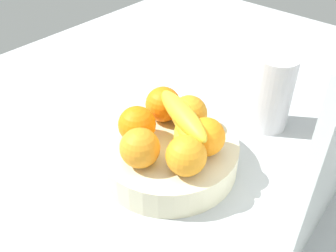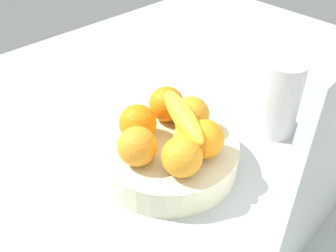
{
  "view_description": "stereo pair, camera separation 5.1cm",
  "coord_description": "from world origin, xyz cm",
  "px_view_note": "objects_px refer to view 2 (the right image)",
  "views": [
    {
      "loc": [
        43.27,
        37.1,
        53.63
      ],
      "look_at": [
        0.85,
        -0.11,
        9.98
      ],
      "focal_mm": 40.91,
      "sensor_mm": 36.0,
      "label": 1
    },
    {
      "loc": [
        39.73,
        40.78,
        53.63
      ],
      "look_at": [
        0.85,
        -0.11,
        9.98
      ],
      "focal_mm": 40.91,
      "sensor_mm": 36.0,
      "label": 2
    }
  ],
  "objects_px": {
    "thermos_tumbler": "(280,99)",
    "orange_center": "(182,157)",
    "orange_back_right": "(192,115)",
    "banana_bunch": "(185,124)",
    "fruit_bowl": "(168,154)",
    "orange_top_stack": "(167,104)",
    "orange_back_left": "(204,139)",
    "orange_front_right": "(139,147)",
    "orange_front_left": "(138,123)",
    "cutting_board": "(332,157)"
  },
  "relations": [
    {
      "from": "orange_front_left",
      "to": "cutting_board",
      "type": "height_order",
      "value": "cutting_board"
    },
    {
      "from": "orange_back_right",
      "to": "banana_bunch",
      "type": "relative_size",
      "value": 0.42
    },
    {
      "from": "orange_front_right",
      "to": "orange_back_left",
      "type": "height_order",
      "value": "same"
    },
    {
      "from": "orange_front_right",
      "to": "thermos_tumbler",
      "type": "height_order",
      "value": "thermos_tumbler"
    },
    {
      "from": "orange_front_left",
      "to": "orange_back_right",
      "type": "xyz_separation_m",
      "value": [
        -0.09,
        0.05,
        0.0
      ]
    },
    {
      "from": "orange_top_stack",
      "to": "banana_bunch",
      "type": "relative_size",
      "value": 0.42
    },
    {
      "from": "cutting_board",
      "to": "orange_back_right",
      "type": "bearing_deg",
      "value": -97.41
    },
    {
      "from": "cutting_board",
      "to": "banana_bunch",
      "type": "bearing_deg",
      "value": -89.76
    },
    {
      "from": "orange_back_left",
      "to": "cutting_board",
      "type": "relative_size",
      "value": 0.2
    },
    {
      "from": "orange_center",
      "to": "banana_bunch",
      "type": "xyz_separation_m",
      "value": [
        -0.06,
        -0.06,
        0.01
      ]
    },
    {
      "from": "cutting_board",
      "to": "fruit_bowl",
      "type": "bearing_deg",
      "value": -84.96
    },
    {
      "from": "orange_center",
      "to": "banana_bunch",
      "type": "bearing_deg",
      "value": -138.52
    },
    {
      "from": "orange_front_left",
      "to": "orange_front_right",
      "type": "xyz_separation_m",
      "value": [
        0.04,
        0.05,
        0.0
      ]
    },
    {
      "from": "orange_back_left",
      "to": "cutting_board",
      "type": "distance_m",
      "value": 0.23
    },
    {
      "from": "orange_back_right",
      "to": "orange_top_stack",
      "type": "xyz_separation_m",
      "value": [
        0.01,
        -0.06,
        0.0
      ]
    },
    {
      "from": "fruit_bowl",
      "to": "orange_front_right",
      "type": "bearing_deg",
      "value": 3.43
    },
    {
      "from": "orange_center",
      "to": "thermos_tumbler",
      "type": "height_order",
      "value": "thermos_tumbler"
    },
    {
      "from": "orange_front_left",
      "to": "banana_bunch",
      "type": "bearing_deg",
      "value": 129.84
    },
    {
      "from": "orange_back_right",
      "to": "banana_bunch",
      "type": "xyz_separation_m",
      "value": [
        0.04,
        0.02,
        0.01
      ]
    },
    {
      "from": "orange_front_right",
      "to": "orange_center",
      "type": "height_order",
      "value": "same"
    },
    {
      "from": "fruit_bowl",
      "to": "orange_back_right",
      "type": "distance_m",
      "value": 0.09
    },
    {
      "from": "fruit_bowl",
      "to": "orange_back_left",
      "type": "distance_m",
      "value": 0.1
    },
    {
      "from": "orange_top_stack",
      "to": "banana_bunch",
      "type": "height_order",
      "value": "banana_bunch"
    },
    {
      "from": "orange_back_right",
      "to": "orange_top_stack",
      "type": "bearing_deg",
      "value": -80.58
    },
    {
      "from": "orange_front_right",
      "to": "orange_top_stack",
      "type": "height_order",
      "value": "same"
    },
    {
      "from": "fruit_bowl",
      "to": "thermos_tumbler",
      "type": "distance_m",
      "value": 0.27
    },
    {
      "from": "orange_back_left",
      "to": "orange_back_right",
      "type": "bearing_deg",
      "value": -118.74
    },
    {
      "from": "orange_front_right",
      "to": "orange_center",
      "type": "distance_m",
      "value": 0.08
    },
    {
      "from": "thermos_tumbler",
      "to": "fruit_bowl",
      "type": "bearing_deg",
      "value": -18.08
    },
    {
      "from": "orange_back_left",
      "to": "thermos_tumbler",
      "type": "bearing_deg",
      "value": 176.85
    },
    {
      "from": "orange_front_left",
      "to": "thermos_tumbler",
      "type": "distance_m",
      "value": 0.31
    },
    {
      "from": "fruit_bowl",
      "to": "orange_center",
      "type": "distance_m",
      "value": 0.11
    },
    {
      "from": "orange_front_right",
      "to": "orange_top_stack",
      "type": "distance_m",
      "value": 0.14
    },
    {
      "from": "cutting_board",
      "to": "thermos_tumbler",
      "type": "xyz_separation_m",
      "value": [
        -0.21,
        -0.2,
        -0.09
      ]
    },
    {
      "from": "thermos_tumbler",
      "to": "orange_center",
      "type": "bearing_deg",
      "value": -1.36
    },
    {
      "from": "orange_back_right",
      "to": "thermos_tumbler",
      "type": "bearing_deg",
      "value": 157.14
    },
    {
      "from": "orange_top_stack",
      "to": "cutting_board",
      "type": "height_order",
      "value": "cutting_board"
    },
    {
      "from": "orange_top_stack",
      "to": "cutting_board",
      "type": "relative_size",
      "value": 0.2
    },
    {
      "from": "orange_front_right",
      "to": "cutting_board",
      "type": "relative_size",
      "value": 0.2
    },
    {
      "from": "orange_center",
      "to": "orange_back_right",
      "type": "bearing_deg",
      "value": -143.9
    },
    {
      "from": "orange_back_left",
      "to": "orange_center",
      "type": "bearing_deg",
      "value": 5.07
    },
    {
      "from": "orange_back_right",
      "to": "banana_bunch",
      "type": "height_order",
      "value": "banana_bunch"
    },
    {
      "from": "orange_front_left",
      "to": "orange_top_stack",
      "type": "height_order",
      "value": "same"
    },
    {
      "from": "orange_front_left",
      "to": "orange_back_left",
      "type": "relative_size",
      "value": 1.0
    },
    {
      "from": "orange_top_stack",
      "to": "thermos_tumbler",
      "type": "bearing_deg",
      "value": 144.79
    },
    {
      "from": "orange_front_right",
      "to": "orange_front_left",
      "type": "bearing_deg",
      "value": -128.93
    },
    {
      "from": "orange_top_stack",
      "to": "orange_front_right",
      "type": "bearing_deg",
      "value": 26.36
    },
    {
      "from": "orange_front_right",
      "to": "orange_back_right",
      "type": "relative_size",
      "value": 1.0
    },
    {
      "from": "orange_back_left",
      "to": "orange_back_right",
      "type": "relative_size",
      "value": 1.0
    },
    {
      "from": "orange_top_stack",
      "to": "orange_back_left",
      "type": "bearing_deg",
      "value": 78.19
    }
  ]
}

